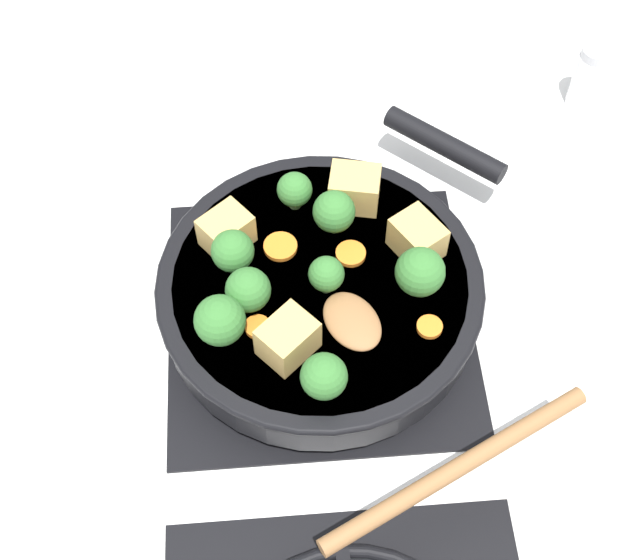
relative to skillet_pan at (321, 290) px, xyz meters
name	(u,v)px	position (x,y,z in m)	size (l,w,h in m)	color
ground_plane	(320,319)	(0.00, 0.00, -0.05)	(2.40, 2.40, 0.00)	white
front_burner_grate	(320,313)	(0.00, 0.00, -0.04)	(0.31, 0.31, 0.03)	black
skillet_pan	(321,290)	(0.00, 0.00, 0.00)	(0.37, 0.39, 0.05)	black
wooden_spoon	(412,405)	(-0.07, 0.14, 0.03)	(0.24, 0.26, 0.02)	olive
tofu_cube_center_large	(417,238)	(-0.10, -0.03, 0.04)	(0.05, 0.04, 0.04)	tan
tofu_cube_near_handle	(226,231)	(0.09, -0.05, 0.04)	(0.05, 0.04, 0.04)	tan
tofu_cube_east_chunk	(355,188)	(-0.04, -0.09, 0.04)	(0.05, 0.04, 0.04)	tan
tofu_cube_west_chunk	(288,339)	(0.04, 0.07, 0.04)	(0.05, 0.04, 0.04)	tan
broccoli_floret_near_spoon	(420,272)	(-0.09, 0.02, 0.05)	(0.05, 0.05, 0.05)	#709956
broccoli_floret_center_top	(326,274)	(0.00, 0.01, 0.04)	(0.03, 0.03, 0.04)	#709956
broccoli_floret_east_rim	(220,321)	(0.10, 0.06, 0.05)	(0.05, 0.05, 0.05)	#709956
broccoli_floret_west_rim	(334,212)	(-0.02, -0.06, 0.05)	(0.04, 0.04, 0.05)	#709956
broccoli_floret_north_edge	(295,190)	(0.02, -0.09, 0.05)	(0.04, 0.04, 0.04)	#709956
broccoli_floret_south_cluster	(233,251)	(0.08, -0.02, 0.05)	(0.04, 0.04, 0.05)	#709956
broccoli_floret_mid_floret	(324,377)	(0.01, 0.12, 0.05)	(0.04, 0.04, 0.05)	#709956
broccoli_floret_small_inner	(248,290)	(0.07, 0.03, 0.05)	(0.04, 0.04, 0.05)	#709956
carrot_slice_orange_thin	(280,247)	(0.04, -0.04, 0.02)	(0.03, 0.03, 0.01)	orange
carrot_slice_near_center	(430,327)	(-0.10, 0.06, 0.02)	(0.02, 0.02, 0.01)	orange
carrot_slice_edge_slice	(351,254)	(-0.03, -0.03, 0.02)	(0.03, 0.03, 0.01)	orange
carrot_slice_under_broccoli	(258,327)	(0.06, 0.05, 0.02)	(0.02, 0.02, 0.01)	orange
salt_shaker	(588,78)	(-0.34, -0.28, -0.01)	(0.04, 0.04, 0.09)	white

